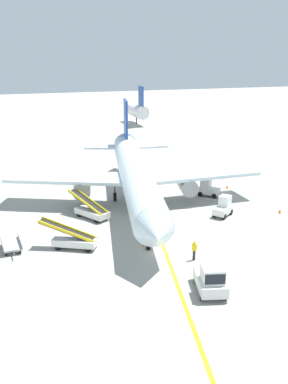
{
  "coord_description": "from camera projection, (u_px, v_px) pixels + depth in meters",
  "views": [
    {
      "loc": [
        -13.92,
        -33.23,
        16.56
      ],
      "look_at": [
        -0.36,
        9.07,
        2.5
      ],
      "focal_mm": 42.37,
      "sensor_mm": 36.0,
      "label": 1
    }
  ],
  "objects": [
    {
      "name": "ground_plane",
      "position": [
        180.0,
        249.0,
        39.22
      ],
      "size": [
        300.0,
        300.0,
        0.0
      ],
      "primitive_type": "plane",
      "color": "#9E9B93"
    },
    {
      "name": "taxi_line_yellow",
      "position": [
        157.0,
        229.0,
        43.65
      ],
      "size": [
        16.1,
        78.48,
        0.01
      ],
      "primitive_type": "cube",
      "rotation": [
        0.0,
        0.0,
        -0.2
      ],
      "color": "yellow",
      "rests_on": "ground"
    },
    {
      "name": "airliner",
      "position": [
        135.0,
        175.0,
        49.56
      ],
      "size": [
        28.05,
        35.14,
        10.1
      ],
      "color": "silver",
      "rests_on": "ground"
    },
    {
      "name": "pushback_tug",
      "position": [
        211.0,
        279.0,
        32.03
      ],
      "size": [
        2.7,
        3.95,
        2.2
      ],
      "color": "silver",
      "rests_on": "ground"
    },
    {
      "name": "baggage_tug_near_wing",
      "position": [
        208.0,
        188.0,
        53.14
      ],
      "size": [
        2.62,
        2.61,
        2.1
      ],
      "color": "silver",
      "rests_on": "ground"
    },
    {
      "name": "baggage_tug_by_cargo_door",
      "position": [
        224.0,
        207.0,
        46.85
      ],
      "size": [
        2.69,
        2.51,
        2.1
      ],
      "color": "silver",
      "rests_on": "ground"
    },
    {
      "name": "belt_loader_forward_hold",
      "position": [
        91.0,
        211.0,
        46.28
      ],
      "size": [
        3.67,
        4.92,
        2.59
      ],
      "color": "silver",
      "rests_on": "ground"
    },
    {
      "name": "belt_loader_aft_hold",
      "position": [
        74.0,
        240.0,
        39.24
      ],
      "size": [
        5.03,
        3.38,
        2.59
      ],
      "color": "silver",
      "rests_on": "ground"
    },
    {
      "name": "baggage_cart_loaded",
      "position": [
        11.0,
        245.0,
        39.0
      ],
      "size": [
        1.76,
        3.81,
        0.94
      ],
      "color": "#A5A5A8",
      "rests_on": "ground"
    },
    {
      "name": "ground_crew_marshaller",
      "position": [
        194.0,
        250.0,
        36.95
      ],
      "size": [
        0.36,
        0.24,
        1.7
      ],
      "color": "#26262D",
      "rests_on": "ground"
    },
    {
      "name": "safety_cone_nose_left",
      "position": [
        227.0,
        187.0,
        56.23
      ],
      "size": [
        0.36,
        0.36,
        0.44
      ],
      "primitive_type": "cone",
      "color": "orange",
      "rests_on": "ground"
    },
    {
      "name": "safety_cone_wingtip_left",
      "position": [
        280.0,
        211.0,
        47.75
      ],
      "size": [
        0.36,
        0.36,
        0.44
      ],
      "primitive_type": "cone",
      "color": "orange",
      "rests_on": "ground"
    },
    {
      "name": "safety_cone_wingtip_right",
      "position": [
        144.0,
        243.0,
        39.86
      ],
      "size": [
        0.36,
        0.36,
        0.44
      ],
      "primitive_type": "cone",
      "color": "orange",
      "rests_on": "ground"
    },
    {
      "name": "distant_aircraft_mid_left",
      "position": [
        137.0,
        110.0,
        103.78
      ],
      "size": [
        3.0,
        10.1,
        8.8
      ],
      "color": "silver",
      "rests_on": "ground"
    }
  ]
}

